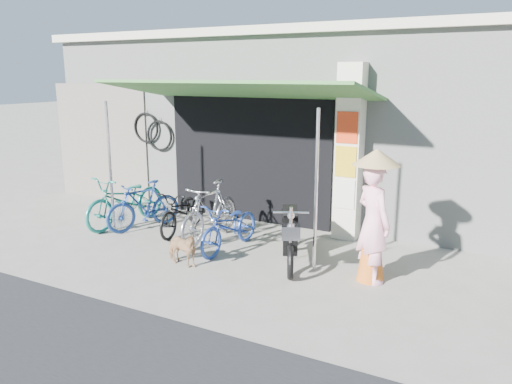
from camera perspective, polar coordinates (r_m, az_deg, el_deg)
The scene contains 13 objects.
ground at distance 7.23m, azimuth -2.32°, elevation -9.54°, with size 80.00×80.00×0.00m, color gray.
bicycle_shop at distance 11.40m, azimuth 10.62°, elevation 8.20°, with size 12.30×5.30×3.66m.
shop_pillar at distance 8.68m, azimuth 10.68°, elevation 4.41°, with size 0.42×0.44×3.00m.
awning at distance 8.53m, azimuth -2.27°, elevation 11.34°, with size 4.60×1.88×2.72m.
neighbour_left at distance 11.91m, azimuth -17.21°, elevation 5.46°, with size 2.60×0.06×2.60m, color #6B665B.
bike_teal at distance 9.74m, azimuth -14.61°, elevation -0.89°, with size 0.65×1.87×0.98m, color #1C8072.
bike_blue at distance 9.44m, azimuth -12.74°, elevation -1.51°, with size 0.42×1.48×0.89m, color navy.
bike_black at distance 9.11m, azimuth -8.30°, elevation -2.16°, with size 0.53×1.52×0.80m, color black.
bike_silver at distance 8.59m, azimuth -5.25°, elevation -2.25°, with size 0.48×1.70×1.02m, color silver.
bike_navy at distance 8.12m, azimuth -2.96°, elevation -3.93°, with size 0.54×1.54×0.81m, color #22419F.
street_dog at distance 7.57m, azimuth -8.55°, elevation -6.42°, with size 0.29×0.64×0.54m, color #A28E55.
moped at distance 7.60m, azimuth 3.89°, elevation -4.82°, with size 0.88×1.63×0.98m.
nun at distance 6.96m, azimuth 13.27°, elevation -2.87°, with size 0.73×0.69×1.85m.
Camera 1 is at (3.36, -5.76, 2.81)m, focal length 35.00 mm.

